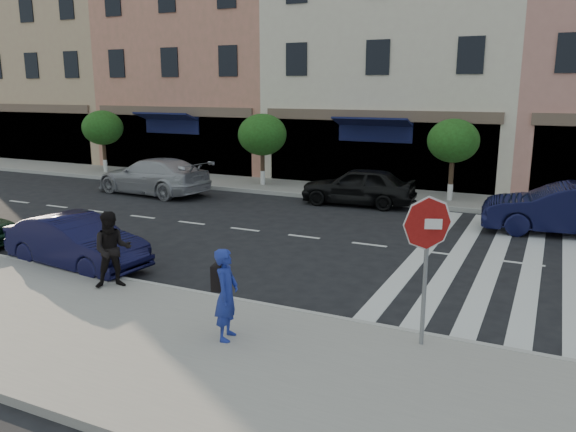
{
  "coord_description": "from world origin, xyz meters",
  "views": [
    {
      "loc": [
        6.46,
        -10.6,
        4.27
      ],
      "look_at": [
        1.04,
        0.74,
        1.4
      ],
      "focal_mm": 35.0,
      "sensor_mm": 36.0,
      "label": 1
    }
  ],
  "objects_px": {
    "walker": "(112,250)",
    "car_far_right": "(565,209)",
    "car_far_left": "(153,176)",
    "car_far_mid": "(358,186)",
    "stop_sign": "(427,238)",
    "car_near_mid": "(76,242)",
    "photographer": "(227,294)"
  },
  "relations": [
    {
      "from": "car_far_mid",
      "to": "car_near_mid",
      "type": "bearing_deg",
      "value": -24.34
    },
    {
      "from": "car_far_left",
      "to": "walker",
      "type": "bearing_deg",
      "value": 40.8
    },
    {
      "from": "car_far_right",
      "to": "stop_sign",
      "type": "bearing_deg",
      "value": -19.63
    },
    {
      "from": "stop_sign",
      "to": "car_far_left",
      "type": "xyz_separation_m",
      "value": [
        -13.16,
        9.54,
        -1.22
      ]
    },
    {
      "from": "photographer",
      "to": "walker",
      "type": "bearing_deg",
      "value": 59.05
    },
    {
      "from": "car_near_mid",
      "to": "car_far_left",
      "type": "height_order",
      "value": "car_far_left"
    },
    {
      "from": "car_near_mid",
      "to": "car_far_mid",
      "type": "bearing_deg",
      "value": -14.88
    },
    {
      "from": "car_far_left",
      "to": "car_far_mid",
      "type": "distance_m",
      "value": 8.47
    },
    {
      "from": "car_far_mid",
      "to": "stop_sign",
      "type": "bearing_deg",
      "value": 19.63
    },
    {
      "from": "walker",
      "to": "car_far_right",
      "type": "height_order",
      "value": "walker"
    },
    {
      "from": "walker",
      "to": "car_far_right",
      "type": "distance_m",
      "value": 12.9
    },
    {
      "from": "car_far_left",
      "to": "stop_sign",
      "type": "bearing_deg",
      "value": 60.08
    },
    {
      "from": "stop_sign",
      "to": "car_far_mid",
      "type": "relative_size",
      "value": 0.59
    },
    {
      "from": "walker",
      "to": "car_near_mid",
      "type": "height_order",
      "value": "walker"
    },
    {
      "from": "car_far_left",
      "to": "car_far_mid",
      "type": "bearing_deg",
      "value": 106.22
    },
    {
      "from": "car_near_mid",
      "to": "car_far_mid",
      "type": "height_order",
      "value": "car_far_mid"
    },
    {
      "from": "stop_sign",
      "to": "car_far_left",
      "type": "bearing_deg",
      "value": 122.87
    },
    {
      "from": "car_near_mid",
      "to": "car_far_mid",
      "type": "xyz_separation_m",
      "value": [
        3.75,
        10.1,
        0.08
      ]
    },
    {
      "from": "car_far_right",
      "to": "walker",
      "type": "bearing_deg",
      "value": -49.01
    },
    {
      "from": "walker",
      "to": "car_near_mid",
      "type": "bearing_deg",
      "value": 113.03
    },
    {
      "from": "walker",
      "to": "car_far_left",
      "type": "xyz_separation_m",
      "value": [
        -6.67,
        9.6,
        -0.23
      ]
    },
    {
      "from": "car_near_mid",
      "to": "car_far_right",
      "type": "bearing_deg",
      "value": -45.69
    },
    {
      "from": "walker",
      "to": "car_near_mid",
      "type": "xyz_separation_m",
      "value": [
        -2.08,
        1.0,
        -0.33
      ]
    },
    {
      "from": "car_far_mid",
      "to": "walker",
      "type": "bearing_deg",
      "value": -12.53
    },
    {
      "from": "photographer",
      "to": "car_far_mid",
      "type": "distance_m",
      "value": 12.36
    },
    {
      "from": "stop_sign",
      "to": "walker",
      "type": "xyz_separation_m",
      "value": [
        -6.49,
        -0.06,
        -1.0
      ]
    },
    {
      "from": "stop_sign",
      "to": "photographer",
      "type": "relative_size",
      "value": 1.59
    },
    {
      "from": "photographer",
      "to": "walker",
      "type": "height_order",
      "value": "walker"
    },
    {
      "from": "photographer",
      "to": "car_near_mid",
      "type": "relative_size",
      "value": 0.41
    },
    {
      "from": "photographer",
      "to": "walker",
      "type": "distance_m",
      "value": 3.67
    },
    {
      "from": "walker",
      "to": "car_far_right",
      "type": "relative_size",
      "value": 0.35
    },
    {
      "from": "walker",
      "to": "car_far_mid",
      "type": "height_order",
      "value": "walker"
    }
  ]
}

